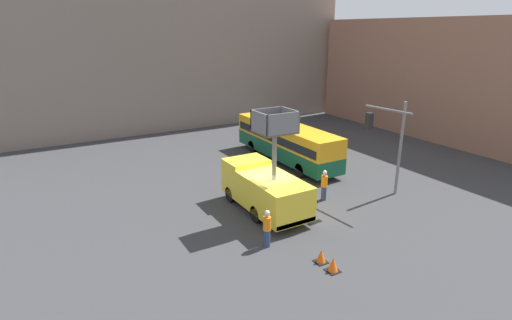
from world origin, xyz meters
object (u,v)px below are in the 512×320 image
(traffic_light_pole, at_px, (390,136))
(road_worker_directing, at_px, (324,185))
(traffic_cone_mid_road, at_px, (333,265))
(utility_truck, at_px, (264,187))
(traffic_cone_near_truck, at_px, (321,256))
(city_bus, at_px, (286,140))
(road_worker_near_truck, at_px, (267,228))

(traffic_light_pole, distance_m, road_worker_directing, 4.81)
(road_worker_directing, relative_size, traffic_cone_mid_road, 2.93)
(utility_truck, bearing_deg, traffic_cone_mid_road, -94.85)
(utility_truck, xyz_separation_m, traffic_cone_near_truck, (-0.57, -5.84, -1.17))
(traffic_light_pole, bearing_deg, traffic_cone_mid_road, -150.19)
(city_bus, distance_m, traffic_light_pole, 9.33)
(city_bus, relative_size, traffic_cone_near_truck, 17.57)
(city_bus, height_order, road_worker_near_truck, city_bus)
(city_bus, relative_size, traffic_cone_mid_road, 16.93)
(utility_truck, distance_m, traffic_cone_near_truck, 5.98)
(traffic_cone_near_truck, relative_size, traffic_cone_mid_road, 0.96)
(traffic_light_pole, bearing_deg, traffic_cone_near_truck, -154.77)
(road_worker_near_truck, bearing_deg, traffic_cone_mid_road, 64.88)
(traffic_cone_near_truck, xyz_separation_m, traffic_cone_mid_road, (0.01, -0.80, 0.01))
(road_worker_directing, height_order, traffic_cone_mid_road, road_worker_directing)
(traffic_light_pole, xyz_separation_m, traffic_cone_near_truck, (-7.87, -3.71, -3.67))
(road_worker_directing, xyz_separation_m, traffic_cone_near_truck, (-4.48, -5.32, -0.67))
(traffic_cone_near_truck, bearing_deg, utility_truck, 84.44)
(traffic_light_pole, distance_m, traffic_cone_mid_road, 9.78)
(city_bus, bearing_deg, road_worker_directing, 160.86)
(traffic_cone_near_truck, distance_m, traffic_cone_mid_road, 0.80)
(utility_truck, height_order, traffic_cone_near_truck, utility_truck)
(utility_truck, bearing_deg, traffic_light_pole, -16.23)
(road_worker_near_truck, distance_m, traffic_cone_mid_road, 3.53)
(road_worker_directing, bearing_deg, traffic_light_pole, 95.94)
(traffic_light_pole, bearing_deg, utility_truck, 163.77)
(city_bus, bearing_deg, traffic_light_pole, -174.91)
(utility_truck, height_order, road_worker_near_truck, utility_truck)
(traffic_light_pole, bearing_deg, road_worker_near_truck, -171.85)
(road_worker_near_truck, distance_m, traffic_cone_near_truck, 2.83)
(utility_truck, height_order, road_worker_directing, utility_truck)
(utility_truck, xyz_separation_m, road_worker_near_truck, (-1.94, -3.45, -0.51))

